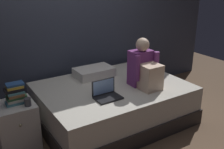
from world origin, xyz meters
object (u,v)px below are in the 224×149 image
(nightstand, at_px, (17,126))
(pillow, at_px, (94,72))
(mug, at_px, (28,102))
(laptop, at_px, (106,93))
(book_stack, at_px, (15,94))
(bed, at_px, (113,103))
(person_sitting, at_px, (144,69))

(nightstand, bearing_deg, pillow, 17.34)
(pillow, bearing_deg, mug, -155.57)
(laptop, xyz_separation_m, book_stack, (-0.99, 0.35, 0.10))
(nightstand, bearing_deg, mug, -42.69)
(bed, height_order, pillow, pillow)
(person_sitting, bearing_deg, nightstand, 169.66)
(nightstand, distance_m, book_stack, 0.41)
(nightstand, distance_m, person_sitting, 1.75)
(bed, distance_m, pillow, 0.56)
(pillow, bearing_deg, nightstand, -162.66)
(person_sitting, bearing_deg, laptop, -176.65)
(mug, bearing_deg, person_sitting, -6.79)
(person_sitting, distance_m, mug, 1.54)
(bed, relative_size, book_stack, 8.18)
(person_sitting, bearing_deg, mug, 173.21)
(pillow, xyz_separation_m, book_stack, (-1.23, -0.38, 0.09))
(book_stack, bearing_deg, person_sitting, -10.84)
(person_sitting, xyz_separation_m, pillow, (-0.39, 0.69, -0.19))
(bed, relative_size, mug, 22.22)
(laptop, distance_m, pillow, 0.77)
(bed, xyz_separation_m, book_stack, (-1.27, 0.07, 0.43))
(nightstand, bearing_deg, person_sitting, -10.34)
(person_sitting, height_order, book_stack, person_sitting)
(pillow, relative_size, mug, 6.22)
(person_sitting, xyz_separation_m, book_stack, (-1.61, 0.31, -0.09))
(nightstand, height_order, person_sitting, person_sitting)
(nightstand, bearing_deg, book_stack, 13.56)
(person_sitting, height_order, pillow, person_sitting)
(nightstand, relative_size, pillow, 1.03)
(book_stack, bearing_deg, mug, -53.15)
(bed, relative_size, nightstand, 3.47)
(nightstand, height_order, pillow, pillow)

